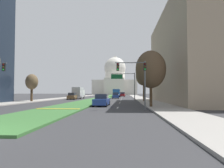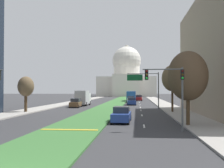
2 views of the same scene
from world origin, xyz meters
name	(u,v)px [view 2 (image 2 of 2)]	position (x,y,z in m)	size (l,w,h in m)	color
ground_plane	(118,102)	(0.00, 68.82, 0.00)	(302.80, 302.80, 0.00)	#333335
grass_median	(116,103)	(0.00, 61.94, 0.07)	(5.11, 123.87, 0.14)	#386B33
median_curb_nose	(69,130)	(0.00, 12.88, 0.16)	(4.60, 0.50, 0.04)	gold
lane_dashes_right	(140,107)	(6.07, 44.85, 0.00)	(0.16, 56.32, 0.01)	silver
sidewalk_left	(65,104)	(-11.58, 55.05, 0.07)	(4.00, 123.87, 0.15)	#9E9991
sidewalk_right	(164,104)	(11.58, 55.05, 0.07)	(4.00, 123.87, 0.15)	#9E9991
capitol_building	(127,76)	(0.00, 137.03, 10.54)	(30.50, 22.09, 27.35)	silver
traffic_light_near_right	(172,85)	(8.24, 13.81, 3.80)	(3.34, 0.35, 5.20)	#515456
overhead_guide_sign	(146,83)	(7.12, 40.97, 4.66)	(5.75, 0.20, 6.50)	#515456
street_tree_right_near	(188,76)	(10.11, 17.09, 4.65)	(3.68, 3.68, 6.97)	#4C3823
street_tree_left_mid	(26,87)	(-10.95, 30.35, 3.80)	(2.37, 2.37, 5.36)	#4C3823
street_tree_right_mid	(172,78)	(10.63, 32.27, 5.06)	(3.09, 3.09, 7.02)	#4C3823
sedan_lead_stopped	(121,115)	(3.82, 19.60, 0.77)	(1.97, 4.61, 1.63)	navy
sedan_midblock	(76,103)	(-6.30, 42.96, 0.81)	(2.04, 4.58, 1.73)	brown
sedan_distant	(131,102)	(4.20, 52.19, 0.77)	(2.17, 4.35, 1.63)	navy
sedan_far_horizon	(131,100)	(3.85, 62.95, 0.82)	(2.03, 4.73, 1.76)	#BCBCC1
sedan_very_far	(139,98)	(6.05, 75.26, 0.85)	(2.21, 4.56, 1.83)	maroon
box_truck_delivery	(83,98)	(-6.13, 49.10, 1.68)	(2.40, 6.40, 3.20)	silver
city_bus	(131,95)	(3.82, 71.55, 1.77)	(2.62, 11.00, 2.95)	#1E4C8C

